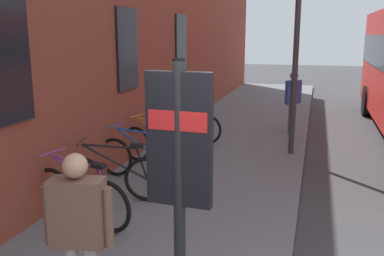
{
  "coord_description": "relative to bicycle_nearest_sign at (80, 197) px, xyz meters",
  "views": [
    {
      "loc": [
        -2.36,
        -0.15,
        2.71
      ],
      "look_at": [
        3.35,
        1.52,
        1.38
      ],
      "focal_mm": 39.98,
      "sensor_mm": 36.0,
      "label": 1
    }
  ],
  "objects": [
    {
      "name": "bicycle_end_of_row",
      "position": [
        0.89,
        -0.07,
        0.0
      ],
      "size": [
        0.6,
        1.73,
        0.97
      ],
      "color": "black",
      "rests_on": "sidewalk_pavement"
    },
    {
      "name": "sidewalk_pavement",
      "position": [
        5.5,
        -1.11,
        -0.45
      ],
      "size": [
        24.0,
        3.5,
        0.12
      ],
      "primitive_type": "cube",
      "color": "slate",
      "rests_on": "ground"
    },
    {
      "name": "bicycle_beside_lamp",
      "position": [
        2.83,
        -0.05,
        0.0
      ],
      "size": [
        0.66,
        1.71,
        0.97
      ],
      "color": "black",
      "rests_on": "sidewalk_pavement"
    },
    {
      "name": "pedestrian_by_facade",
      "position": [
        6.41,
        -2.46,
        0.6
      ],
      "size": [
        0.57,
        0.4,
        1.63
      ],
      "color": "#4C724C",
      "rests_on": "sidewalk_pavement"
    },
    {
      "name": "ground",
      "position": [
        3.5,
        -3.86,
        -0.51
      ],
      "size": [
        60.0,
        60.0,
        0.0
      ],
      "primitive_type": "plane",
      "color": "#38383A"
    },
    {
      "name": "bicycle_nearest_sign",
      "position": [
        0.0,
        0.0,
        0.0
      ],
      "size": [
        0.6,
        1.73,
        0.97
      ],
      "color": "black",
      "rests_on": "sidewalk_pavement"
    },
    {
      "name": "bicycle_far_end",
      "position": [
        4.69,
        -0.08,
        0.0
      ],
      "size": [
        0.48,
        1.77,
        0.97
      ],
      "color": "black",
      "rests_on": "sidewalk_pavement"
    },
    {
      "name": "bicycle_leaning_wall",
      "position": [
        3.75,
        -0.06,
        0.0
      ],
      "size": [
        0.7,
        1.69,
        0.97
      ],
      "color": "black",
      "rests_on": "sidewalk_pavement"
    },
    {
      "name": "bicycle_under_window",
      "position": [
        1.93,
        -0.07,
        0.0
      ],
      "size": [
        0.48,
        1.76,
        0.97
      ],
      "color": "black",
      "rests_on": "sidewalk_pavement"
    },
    {
      "name": "transit_info_sign",
      "position": [
        -1.7,
        -1.99,
        1.21
      ],
      "size": [
        0.11,
        0.55,
        2.4
      ],
      "color": "black",
      "rests_on": "sidewalk_pavement"
    },
    {
      "name": "pedestrian_near_bus",
      "position": [
        -1.86,
        -1.12,
        0.6
      ],
      "size": [
        0.32,
        0.6,
        1.61
      ],
      "color": "#B2A599",
      "rests_on": "sidewalk_pavement"
    }
  ]
}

